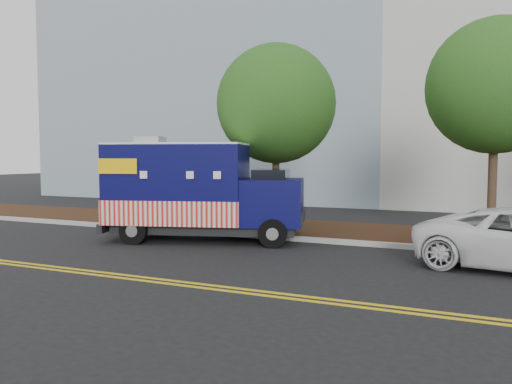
% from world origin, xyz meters
% --- Properties ---
extents(ground, '(120.00, 120.00, 0.00)m').
position_xyz_m(ground, '(0.00, 0.00, 0.00)').
color(ground, black).
rests_on(ground, ground).
extents(curb, '(120.00, 0.18, 0.15)m').
position_xyz_m(curb, '(0.00, 1.40, 0.07)').
color(curb, '#9E9E99').
rests_on(curb, ground).
extents(mulch_strip, '(120.00, 4.00, 0.15)m').
position_xyz_m(mulch_strip, '(0.00, 3.50, 0.07)').
color(mulch_strip, black).
rests_on(mulch_strip, ground).
extents(centerline_near, '(120.00, 0.10, 0.01)m').
position_xyz_m(centerline_near, '(0.00, -4.45, 0.01)').
color(centerline_near, gold).
rests_on(centerline_near, ground).
extents(centerline_far, '(120.00, 0.10, 0.01)m').
position_xyz_m(centerline_far, '(0.00, -4.70, 0.01)').
color(centerline_far, gold).
rests_on(centerline_far, ground).
extents(tree_b, '(4.24, 4.24, 6.64)m').
position_xyz_m(tree_b, '(-0.19, 3.41, 4.51)').
color(tree_b, '#38281C').
rests_on(tree_b, ground).
extents(tree_c, '(4.07, 4.07, 6.80)m').
position_xyz_m(tree_c, '(6.86, 3.49, 4.75)').
color(tree_c, '#38281C').
rests_on(tree_c, ground).
extents(sign_post, '(0.06, 0.06, 2.40)m').
position_xyz_m(sign_post, '(-4.89, 1.78, 1.20)').
color(sign_post, '#473828').
rests_on(sign_post, ground).
extents(food_truck, '(6.58, 3.88, 3.28)m').
position_xyz_m(food_truck, '(-1.69, 0.31, 1.48)').
color(food_truck, black).
rests_on(food_truck, ground).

